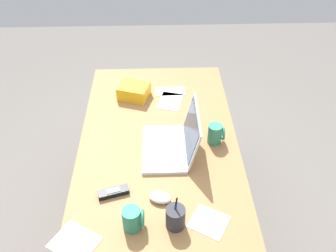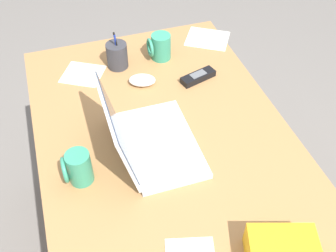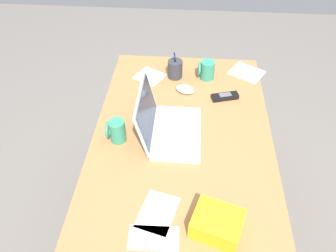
{
  "view_description": "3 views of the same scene",
  "coord_description": "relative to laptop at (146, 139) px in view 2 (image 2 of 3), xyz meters",
  "views": [
    {
      "loc": [
        1.42,
        0.0,
        2.04
      ],
      "look_at": [
        -0.01,
        0.05,
        0.84
      ],
      "focal_mm": 39.96,
      "sensor_mm": 36.0,
      "label": 1
    },
    {
      "loc": [
        -0.74,
        0.26,
        1.7
      ],
      "look_at": [
        0.05,
        0.01,
        0.85
      ],
      "focal_mm": 42.97,
      "sensor_mm": 36.0,
      "label": 2
    },
    {
      "loc": [
        -1.0,
        -0.01,
        1.83
      ],
      "look_at": [
        0.01,
        0.06,
        0.86
      ],
      "focal_mm": 35.65,
      "sensor_mm": 36.0,
      "label": 3
    }
  ],
  "objects": [
    {
      "name": "coffee_mug_tall",
      "position": [
        0.45,
        -0.18,
        0.0
      ],
      "size": [
        0.08,
        0.09,
        0.1
      ],
      "color": "#338C6B",
      "rests_on": "desk"
    },
    {
      "name": "computer_mouse",
      "position": [
        0.31,
        -0.07,
        -0.03
      ],
      "size": [
        0.09,
        0.11,
        0.03
      ],
      "primitive_type": "ellipsoid",
      "rotation": [
        0.0,
        0.0,
        -0.34
      ],
      "color": "white",
      "rests_on": "desk"
    },
    {
      "name": "cordless_phone",
      "position": [
        0.27,
        -0.28,
        -0.04
      ],
      "size": [
        0.08,
        0.14,
        0.03
      ],
      "color": "black",
      "rests_on": "desk"
    },
    {
      "name": "coffee_mug_white",
      "position": [
        -0.05,
        0.22,
        0.0
      ],
      "size": [
        0.08,
        0.08,
        0.11
      ],
      "color": "#338C6B",
      "rests_on": "desk"
    },
    {
      "name": "paper_note_right",
      "position": [
        0.44,
        0.13,
        -0.05
      ],
      "size": [
        0.19,
        0.19,
        0.0
      ],
      "primitive_type": "cube",
      "rotation": [
        0.0,
        0.0,
        -0.53
      ],
      "color": "white",
      "rests_on": "desk"
    },
    {
      "name": "pen_holder",
      "position": [
        0.45,
        -0.01,
        0.0
      ],
      "size": [
        0.08,
        0.08,
        0.16
      ],
      "color": "#333338",
      "rests_on": "desk"
    },
    {
      "name": "desk",
      "position": [
        -0.07,
        -0.07,
        -0.43
      ],
      "size": [
        1.42,
        0.81,
        0.75
      ],
      "primitive_type": "cube",
      "color": "#9E7042",
      "rests_on": "ground"
    },
    {
      "name": "paper_note_left",
      "position": [
        0.51,
        -0.41,
        -0.05
      ],
      "size": [
        0.21,
        0.22,
        0.0
      ],
      "primitive_type": "cube",
      "rotation": [
        0.0,
        0.0,
        -0.56
      ],
      "color": "white",
      "rests_on": "desk"
    },
    {
      "name": "laptop",
      "position": [
        0.0,
        0.0,
        0.0
      ],
      "size": [
        0.34,
        0.27,
        0.23
      ],
      "color": "silver",
      "rests_on": "desk"
    }
  ]
}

